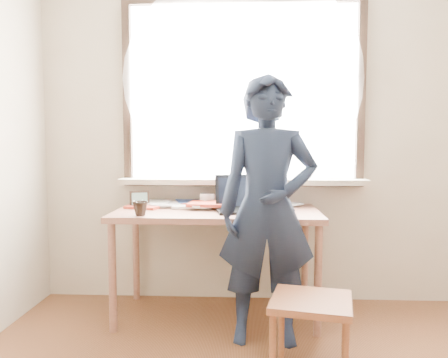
{
  "coord_description": "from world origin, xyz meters",
  "views": [
    {
      "loc": [
        -0.17,
        -1.37,
        1.21
      ],
      "look_at": [
        -0.29,
        0.95,
        1.03
      ],
      "focal_mm": 35.0,
      "sensor_mm": 36.0,
      "label": 1
    }
  ],
  "objects_px": {
    "work_chair": "(311,311)",
    "person": "(268,210)",
    "mug_dark": "(140,209)",
    "laptop": "(242,203)",
    "mug_white": "(207,199)",
    "desk": "(217,221)"
  },
  "relations": [
    {
      "from": "work_chair",
      "to": "person",
      "type": "xyz_separation_m",
      "value": [
        -0.21,
        0.41,
        0.46
      ]
    },
    {
      "from": "mug_dark",
      "to": "laptop",
      "type": "bearing_deg",
      "value": 19.52
    },
    {
      "from": "mug_dark",
      "to": "mug_white",
      "type": "bearing_deg",
      "value": 50.87
    },
    {
      "from": "mug_white",
      "to": "work_chair",
      "type": "height_order",
      "value": "mug_white"
    },
    {
      "from": "mug_white",
      "to": "person",
      "type": "distance_m",
      "value": 0.72
    },
    {
      "from": "mug_white",
      "to": "mug_dark",
      "type": "xyz_separation_m",
      "value": [
        -0.39,
        -0.48,
        0.0
      ]
    },
    {
      "from": "mug_white",
      "to": "work_chair",
      "type": "xyz_separation_m",
      "value": [
        0.63,
        -0.99,
        -0.45
      ]
    },
    {
      "from": "desk",
      "to": "person",
      "type": "relative_size",
      "value": 0.86
    },
    {
      "from": "desk",
      "to": "mug_white",
      "type": "height_order",
      "value": "mug_white"
    },
    {
      "from": "desk",
      "to": "laptop",
      "type": "bearing_deg",
      "value": -9.51
    },
    {
      "from": "mug_white",
      "to": "work_chair",
      "type": "relative_size",
      "value": 0.24
    },
    {
      "from": "person",
      "to": "mug_dark",
      "type": "bearing_deg",
      "value": 172.96
    },
    {
      "from": "laptop",
      "to": "work_chair",
      "type": "relative_size",
      "value": 0.84
    },
    {
      "from": "mug_dark",
      "to": "person",
      "type": "relative_size",
      "value": 0.06
    },
    {
      "from": "work_chair",
      "to": "person",
      "type": "bearing_deg",
      "value": 117.14
    },
    {
      "from": "mug_dark",
      "to": "person",
      "type": "distance_m",
      "value": 0.81
    },
    {
      "from": "laptop",
      "to": "mug_white",
      "type": "height_order",
      "value": "laptop"
    },
    {
      "from": "laptop",
      "to": "work_chair",
      "type": "height_order",
      "value": "laptop"
    },
    {
      "from": "desk",
      "to": "mug_white",
      "type": "distance_m",
      "value": 0.26
    },
    {
      "from": "mug_white",
      "to": "desk",
      "type": "bearing_deg",
      "value": -67.99
    },
    {
      "from": "desk",
      "to": "laptop",
      "type": "distance_m",
      "value": 0.22
    },
    {
      "from": "desk",
      "to": "person",
      "type": "height_order",
      "value": "person"
    }
  ]
}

